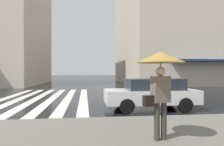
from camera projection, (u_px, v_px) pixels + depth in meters
ground_plane at (20, 109)px, 9.83m from camera, size 220.00×220.00×0.00m
zebra_crossing at (45, 98)px, 13.85m from camera, size 13.00×5.50×0.01m
haussmann_block_corner at (197, 22)px, 33.98m from camera, size 19.68×23.64×19.88m
car_white at (151, 93)px, 9.59m from camera, size 1.85×4.10×1.41m
pedestrian_approaching_kerb at (160, 67)px, 4.85m from camera, size 1.13×1.13×2.02m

